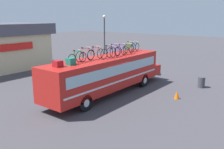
# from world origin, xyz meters

# --- Properties ---
(ground_plane) EXTENTS (120.00, 120.00, 0.00)m
(ground_plane) POSITION_xyz_m (0.00, 0.00, 0.00)
(ground_plane) COLOR #423F44
(bus) EXTENTS (12.16, 2.52, 2.83)m
(bus) POSITION_xyz_m (0.23, -0.00, 1.65)
(bus) COLOR red
(bus) RESTS_ON ground
(luggage_bag_1) EXTENTS (0.48, 0.48, 0.38)m
(luggage_bag_1) POSITION_xyz_m (-4.39, 0.07, 3.01)
(luggage_bag_1) COLOR maroon
(luggage_bag_1) RESTS_ON bus
(luggage_bag_2) EXTENTS (0.48, 0.45, 0.43)m
(luggage_bag_2) POSITION_xyz_m (-3.49, -0.08, 3.04)
(luggage_bag_2) COLOR #1E7F66
(luggage_bag_2) RESTS_ON bus
(rooftop_bicycle_1) EXTENTS (1.62, 0.44, 0.87)m
(rooftop_bicycle_1) POSITION_xyz_m (-2.82, 0.02, 3.19)
(rooftop_bicycle_1) COLOR black
(rooftop_bicycle_1) RESTS_ON bus
(rooftop_bicycle_2) EXTENTS (1.80, 0.44, 0.95)m
(rooftop_bicycle_2) POSITION_xyz_m (-1.95, 0.15, 3.22)
(rooftop_bicycle_2) COLOR black
(rooftop_bicycle_2) RESTS_ON bus
(rooftop_bicycle_3) EXTENTS (1.71, 0.44, 0.93)m
(rooftop_bicycle_3) POSITION_xyz_m (-1.02, 0.06, 3.21)
(rooftop_bicycle_3) COLOR black
(rooftop_bicycle_3) RESTS_ON bus
(rooftop_bicycle_4) EXTENTS (1.74, 0.44, 0.96)m
(rooftop_bicycle_4) POSITION_xyz_m (-0.15, -0.39, 3.22)
(rooftop_bicycle_4) COLOR black
(rooftop_bicycle_4) RESTS_ON bus
(rooftop_bicycle_5) EXTENTS (1.77, 0.44, 0.97)m
(rooftop_bicycle_5) POSITION_xyz_m (0.68, -0.24, 3.23)
(rooftop_bicycle_5) COLOR black
(rooftop_bicycle_5) RESTS_ON bus
(rooftop_bicycle_6) EXTENTS (1.77, 0.44, 0.90)m
(rooftop_bicycle_6) POSITION_xyz_m (1.57, -0.28, 3.20)
(rooftop_bicycle_6) COLOR black
(rooftop_bicycle_6) RESTS_ON bus
(rooftop_bicycle_7) EXTENTS (1.71, 0.44, 0.86)m
(rooftop_bicycle_7) POSITION_xyz_m (2.41, -0.28, 3.19)
(rooftop_bicycle_7) COLOR black
(rooftop_bicycle_7) RESTS_ON bus
(rooftop_bicycle_8) EXTENTS (1.70, 0.44, 0.91)m
(rooftop_bicycle_8) POSITION_xyz_m (3.39, 0.18, 3.20)
(rooftop_bicycle_8) COLOR black
(rooftop_bicycle_8) RESTS_ON bus
(rooftop_bicycle_9) EXTENTS (1.60, 0.44, 0.86)m
(rooftop_bicycle_9) POSITION_xyz_m (4.21, 0.27, 3.18)
(rooftop_bicycle_9) COLOR black
(rooftop_bicycle_9) RESTS_ON bus
(trash_bin) EXTENTS (0.56, 0.56, 0.89)m
(trash_bin) POSITION_xyz_m (6.34, -5.00, 0.44)
(trash_bin) COLOR #3F3F47
(trash_bin) RESTS_ON ground
(traffic_cone) EXTENTS (0.38, 0.38, 0.60)m
(traffic_cone) POSITION_xyz_m (2.35, -4.61, 0.30)
(traffic_cone) COLOR orange
(traffic_cone) RESTS_ON ground
(street_lamp) EXTENTS (0.34, 0.34, 5.88)m
(street_lamp) POSITION_xyz_m (7.68, 6.47, 3.59)
(street_lamp) COLOR #38383D
(street_lamp) RESTS_ON ground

